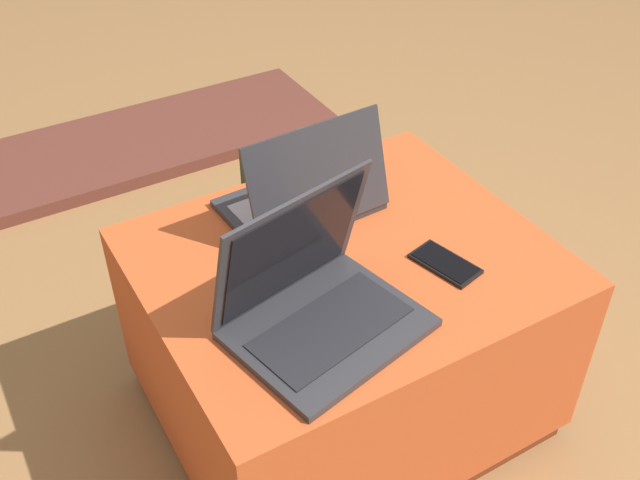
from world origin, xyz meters
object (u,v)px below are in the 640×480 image
object	(u,v)px
laptop_near	(316,301)
laptop_far	(306,195)
cell_phone	(445,263)
backpack	(300,220)

from	to	relation	value
laptop_near	laptop_far	world-z (taller)	laptop_near
laptop_far	cell_phone	bearing A→B (deg)	114.49
cell_phone	laptop_far	bearing A→B (deg)	103.61
cell_phone	backpack	bearing A→B (deg)	77.61
cell_phone	backpack	distance (m)	0.64
cell_phone	backpack	size ratio (longest dim) A/B	0.30
cell_phone	backpack	world-z (taller)	backpack
cell_phone	backpack	xyz separation A→B (m)	(-0.01, 0.58, -0.26)
laptop_near	cell_phone	world-z (taller)	laptop_near
laptop_far	cell_phone	distance (m)	0.34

